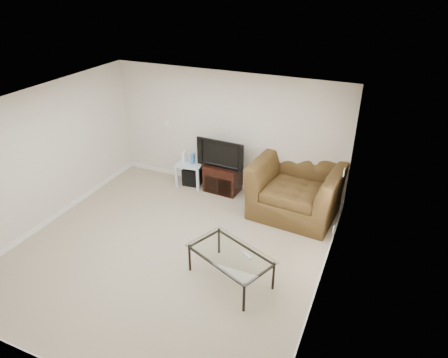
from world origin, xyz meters
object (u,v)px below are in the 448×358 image
at_px(tv_stand, 223,178).
at_px(subwoofer, 193,176).
at_px(coffee_table, 230,267).
at_px(side_table, 191,173).
at_px(television, 222,153).
at_px(recliner, 298,180).

bearing_deg(tv_stand, subwoofer, -178.52).
bearing_deg(coffee_table, side_table, 128.28).
bearing_deg(subwoofer, coffee_table, -52.42).
bearing_deg(side_table, tv_stand, 0.00).
xyz_separation_m(side_table, coffee_table, (1.97, -2.50, -0.01)).
relative_size(television, subwoofer, 2.51).
bearing_deg(television, subwoofer, 178.42).
bearing_deg(tv_stand, recliner, -4.56).
xyz_separation_m(recliner, coffee_table, (-0.42, -2.27, -0.46)).
xyz_separation_m(side_table, recliner, (2.39, -0.23, 0.45)).
xyz_separation_m(tv_stand, coffee_table, (1.21, -2.50, -0.05)).
relative_size(side_table, subwoofer, 1.42).
xyz_separation_m(tv_stand, side_table, (-0.76, 0.00, -0.04)).
height_order(tv_stand, side_table, tv_stand).
height_order(subwoofer, coffee_table, coffee_table).
height_order(subwoofer, recliner, recliner).
bearing_deg(coffee_table, tv_stand, 115.85).
height_order(side_table, subwoofer, side_table).
bearing_deg(recliner, coffee_table, -95.86).
relative_size(recliner, coffee_table, 1.29).
distance_m(tv_stand, recliner, 1.70).
relative_size(tv_stand, subwoofer, 1.87).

